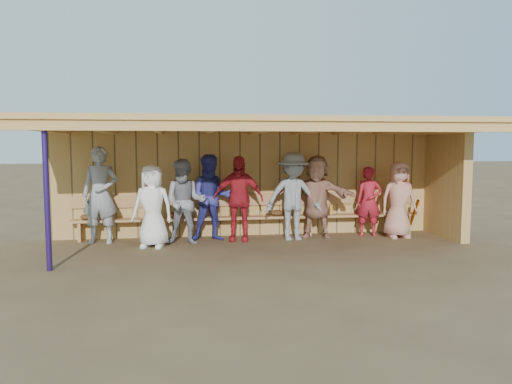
{
  "coord_description": "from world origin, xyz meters",
  "views": [
    {
      "loc": [
        -1.46,
        -9.62,
        2.02
      ],
      "look_at": [
        0.0,
        0.35,
        1.05
      ],
      "focal_mm": 35.0,
      "sensor_mm": 36.0,
      "label": 1
    }
  ],
  "objects_px": {
    "player_h": "(399,200)",
    "player_d": "(238,199)",
    "player_b": "(152,206)",
    "bench": "(251,212)",
    "player_f": "(317,197)",
    "player_e": "(293,196)",
    "player_c": "(211,198)",
    "player_g": "(369,201)",
    "player_extra": "(185,202)",
    "player_a": "(100,195)"
  },
  "relations": [
    {
      "from": "player_b",
      "to": "player_f",
      "type": "height_order",
      "value": "player_f"
    },
    {
      "from": "player_h",
      "to": "player_extra",
      "type": "height_order",
      "value": "player_extra"
    },
    {
      "from": "player_e",
      "to": "player_h",
      "type": "xyz_separation_m",
      "value": [
        2.3,
        -0.09,
        -0.1
      ]
    },
    {
      "from": "player_f",
      "to": "player_h",
      "type": "xyz_separation_m",
      "value": [
        1.75,
        -0.25,
        -0.07
      ]
    },
    {
      "from": "player_a",
      "to": "player_h",
      "type": "relative_size",
      "value": 1.2
    },
    {
      "from": "player_h",
      "to": "bench",
      "type": "relative_size",
      "value": 0.22
    },
    {
      "from": "player_c",
      "to": "player_g",
      "type": "xyz_separation_m",
      "value": [
        3.47,
        0.05,
        -0.14
      ]
    },
    {
      "from": "player_b",
      "to": "player_h",
      "type": "xyz_separation_m",
      "value": [
        5.2,
        0.26,
        0.01
      ]
    },
    {
      "from": "player_b",
      "to": "player_f",
      "type": "bearing_deg",
      "value": 25.02
    },
    {
      "from": "player_d",
      "to": "player_e",
      "type": "relative_size",
      "value": 0.96
    },
    {
      "from": "player_h",
      "to": "player_a",
      "type": "bearing_deg",
      "value": 174.43
    },
    {
      "from": "player_d",
      "to": "player_h",
      "type": "xyz_separation_m",
      "value": [
        3.47,
        -0.15,
        -0.07
      ]
    },
    {
      "from": "player_g",
      "to": "player_a",
      "type": "bearing_deg",
      "value": -163.82
    },
    {
      "from": "player_e",
      "to": "player_h",
      "type": "bearing_deg",
      "value": -5.76
    },
    {
      "from": "player_a",
      "to": "player_b",
      "type": "relative_size",
      "value": 1.22
    },
    {
      "from": "bench",
      "to": "player_e",
      "type": "bearing_deg",
      "value": -32.6
    },
    {
      "from": "player_a",
      "to": "player_extra",
      "type": "distance_m",
      "value": 1.75
    },
    {
      "from": "player_b",
      "to": "bench",
      "type": "xyz_separation_m",
      "value": [
        2.06,
        0.88,
        -0.29
      ]
    },
    {
      "from": "player_c",
      "to": "player_d",
      "type": "height_order",
      "value": "player_c"
    },
    {
      "from": "player_f",
      "to": "bench",
      "type": "relative_size",
      "value": 0.24
    },
    {
      "from": "player_b",
      "to": "player_d",
      "type": "height_order",
      "value": "player_d"
    },
    {
      "from": "player_d",
      "to": "bench",
      "type": "relative_size",
      "value": 0.23
    },
    {
      "from": "player_a",
      "to": "player_g",
      "type": "distance_m",
      "value": 5.72
    },
    {
      "from": "player_f",
      "to": "player_d",
      "type": "bearing_deg",
      "value": -155.42
    },
    {
      "from": "player_a",
      "to": "player_e",
      "type": "height_order",
      "value": "player_a"
    },
    {
      "from": "player_f",
      "to": "player_g",
      "type": "xyz_separation_m",
      "value": [
        1.2,
        0.07,
        -0.13
      ]
    },
    {
      "from": "player_a",
      "to": "player_e",
      "type": "distance_m",
      "value": 3.97
    },
    {
      "from": "player_b",
      "to": "player_c",
      "type": "xyz_separation_m",
      "value": [
        1.18,
        0.52,
        0.09
      ]
    },
    {
      "from": "player_a",
      "to": "player_extra",
      "type": "relative_size",
      "value": 1.15
    },
    {
      "from": "player_b",
      "to": "player_extra",
      "type": "xyz_separation_m",
      "value": [
        0.63,
        0.18,
        0.05
      ]
    },
    {
      "from": "player_a",
      "to": "player_g",
      "type": "relative_size",
      "value": 1.3
    },
    {
      "from": "player_a",
      "to": "bench",
      "type": "xyz_separation_m",
      "value": [
        3.13,
        0.31,
        -0.47
      ]
    },
    {
      "from": "bench",
      "to": "player_d",
      "type": "bearing_deg",
      "value": -125.38
    },
    {
      "from": "player_c",
      "to": "bench",
      "type": "xyz_separation_m",
      "value": [
        0.88,
        0.36,
        -0.38
      ]
    },
    {
      "from": "player_d",
      "to": "player_h",
      "type": "bearing_deg",
      "value": 9.05
    },
    {
      "from": "player_c",
      "to": "bench",
      "type": "distance_m",
      "value": 1.02
    },
    {
      "from": "player_e",
      "to": "bench",
      "type": "bearing_deg",
      "value": 143.87
    },
    {
      "from": "player_d",
      "to": "player_g",
      "type": "distance_m",
      "value": 2.92
    },
    {
      "from": "player_a",
      "to": "player_c",
      "type": "distance_m",
      "value": 2.25
    },
    {
      "from": "player_g",
      "to": "player_extra",
      "type": "xyz_separation_m",
      "value": [
        -4.02,
        -0.39,
        0.1
      ]
    },
    {
      "from": "player_a",
      "to": "player_e",
      "type": "xyz_separation_m",
      "value": [
        3.96,
        -0.22,
        -0.07
      ]
    },
    {
      "from": "player_c",
      "to": "player_extra",
      "type": "bearing_deg",
      "value": -148.86
    },
    {
      "from": "player_d",
      "to": "bench",
      "type": "height_order",
      "value": "player_d"
    },
    {
      "from": "player_e",
      "to": "bench",
      "type": "relative_size",
      "value": 0.24
    },
    {
      "from": "player_a",
      "to": "player_c",
      "type": "bearing_deg",
      "value": 5.0
    },
    {
      "from": "player_d",
      "to": "player_f",
      "type": "distance_m",
      "value": 1.71
    },
    {
      "from": "player_e",
      "to": "bench",
      "type": "distance_m",
      "value": 1.06
    },
    {
      "from": "player_c",
      "to": "player_d",
      "type": "relative_size",
      "value": 1.02
    },
    {
      "from": "player_b",
      "to": "player_c",
      "type": "bearing_deg",
      "value": 40.42
    },
    {
      "from": "player_h",
      "to": "player_d",
      "type": "bearing_deg",
      "value": 174.78
    }
  ]
}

